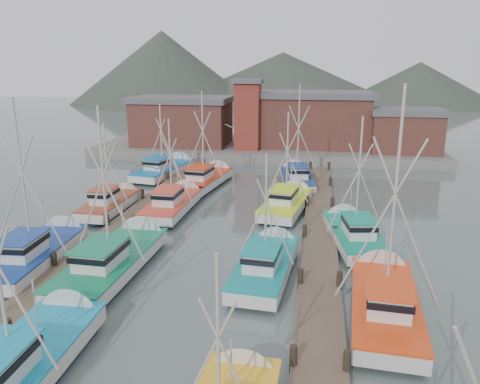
% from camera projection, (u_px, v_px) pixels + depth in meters
% --- Properties ---
extents(ground, '(260.00, 260.00, 0.00)m').
position_uv_depth(ground, '(199.00, 267.00, 27.59)').
color(ground, '#475655').
rests_on(ground, ground).
extents(dock_left, '(2.30, 46.00, 1.50)m').
position_uv_depth(dock_left, '(115.00, 233.00, 32.47)').
color(dock_left, '#4D3E30').
rests_on(dock_left, ground).
extents(dock_right, '(2.30, 46.00, 1.50)m').
position_uv_depth(dock_right, '(319.00, 245.00, 30.29)').
color(dock_right, '#4D3E30').
rests_on(dock_right, ground).
extents(quay, '(44.00, 16.00, 1.20)m').
position_uv_depth(quay, '(267.00, 148.00, 62.63)').
color(quay, slate).
rests_on(quay, ground).
extents(shed_left, '(12.72, 8.48, 6.20)m').
position_uv_depth(shed_left, '(182.00, 120.00, 61.45)').
color(shed_left, brown).
rests_on(shed_left, quay).
extents(shed_center, '(14.84, 9.54, 6.90)m').
position_uv_depth(shed_center, '(313.00, 118.00, 60.60)').
color(shed_center, brown).
rests_on(shed_center, quay).
extents(shed_right, '(8.48, 6.36, 5.20)m').
position_uv_depth(shed_right, '(405.00, 130.00, 56.25)').
color(shed_right, brown).
rests_on(shed_right, quay).
extents(lookout_tower, '(3.60, 3.60, 8.50)m').
position_uv_depth(lookout_tower, '(248.00, 114.00, 57.82)').
color(lookout_tower, maroon).
rests_on(lookout_tower, quay).
extents(distant_hills, '(175.00, 140.00, 42.00)m').
position_uv_depth(distant_hills, '(256.00, 102.00, 146.20)').
color(distant_hills, '#3B4338').
rests_on(distant_hills, ground).
extents(boat_0, '(3.63, 9.73, 8.85)m').
position_uv_depth(boat_0, '(25.00, 362.00, 17.70)').
color(boat_0, '#0F1A33').
rests_on(boat_0, ground).
extents(boat_4, '(4.24, 10.38, 10.47)m').
position_uv_depth(boat_4, '(116.00, 258.00, 27.06)').
color(boat_4, '#0F1A33').
rests_on(boat_4, ground).
extents(boat_5, '(3.42, 8.92, 7.81)m').
position_uv_depth(boat_5, '(267.00, 263.00, 26.43)').
color(boat_5, '#0F1A33').
rests_on(boat_5, ground).
extents(boat_6, '(4.32, 9.51, 10.66)m').
position_uv_depth(boat_6, '(39.00, 251.00, 28.02)').
color(boat_6, '#0F1A33').
rests_on(boat_6, ground).
extents(boat_7, '(4.62, 9.62, 11.65)m').
position_uv_depth(boat_7, '(384.00, 300.00, 22.30)').
color(boat_7, '#0F1A33').
rests_on(boat_7, ground).
extents(boat_8, '(3.38, 9.04, 8.29)m').
position_uv_depth(boat_8, '(175.00, 203.00, 37.87)').
color(boat_8, '#0F1A33').
rests_on(boat_8, ground).
extents(boat_9, '(4.12, 9.28, 8.79)m').
position_uv_depth(boat_9, '(288.00, 202.00, 38.00)').
color(boat_9, '#0F1A33').
rests_on(boat_9, ground).
extents(boat_10, '(3.24, 8.01, 7.91)m').
position_uv_depth(boat_10, '(113.00, 203.00, 37.87)').
color(boat_10, '#0F1A33').
rests_on(boat_10, ground).
extents(boat_11, '(4.02, 8.95, 9.21)m').
position_uv_depth(boat_11, '(352.00, 233.00, 31.12)').
color(boat_11, '#0F1A33').
rests_on(boat_11, ground).
extents(boat_12, '(4.18, 9.75, 9.98)m').
position_uv_depth(boat_12, '(206.00, 179.00, 45.64)').
color(boat_12, '#0F1A33').
rests_on(boat_12, ground).
extents(boat_13, '(4.13, 9.37, 10.52)m').
position_uv_depth(boat_13, '(296.00, 178.00, 46.20)').
color(boat_13, '#0F1A33').
rests_on(boat_13, ground).
extents(boat_14, '(4.61, 10.11, 8.49)m').
position_uv_depth(boat_14, '(166.00, 169.00, 49.91)').
color(boat_14, '#0F1A33').
rests_on(boat_14, ground).
extents(gull_near, '(1.53, 0.66, 0.24)m').
position_uv_depth(gull_near, '(154.00, 167.00, 18.99)').
color(gull_near, gray).
rests_on(gull_near, ground).
extents(gull_far, '(1.46, 0.64, 0.24)m').
position_uv_depth(gull_far, '(235.00, 126.00, 30.70)').
color(gull_far, gray).
rests_on(gull_far, ground).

